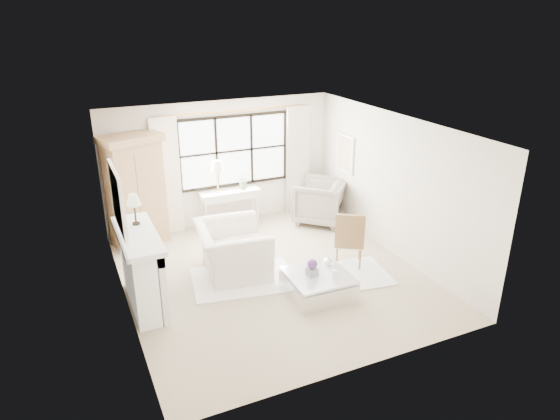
{
  "coord_description": "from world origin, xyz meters",
  "views": [
    {
      "loc": [
        -3.13,
        -7.2,
        4.41
      ],
      "look_at": [
        0.24,
        0.2,
        1.15
      ],
      "focal_mm": 32.0,
      "sensor_mm": 36.0,
      "label": 1
    }
  ],
  "objects_px": {
    "armoire": "(135,190)",
    "club_armchair": "(232,250)",
    "console_table": "(230,207)",
    "coffee_table": "(318,285)"
  },
  "relations": [
    {
      "from": "club_armchair",
      "to": "console_table",
      "type": "bearing_deg",
      "value": -10.99
    },
    {
      "from": "console_table",
      "to": "club_armchair",
      "type": "distance_m",
      "value": 2.18
    },
    {
      "from": "armoire",
      "to": "club_armchair",
      "type": "distance_m",
      "value": 2.44
    },
    {
      "from": "armoire",
      "to": "coffee_table",
      "type": "xyz_separation_m",
      "value": [
        2.33,
        -3.26,
        -0.96
      ]
    },
    {
      "from": "console_table",
      "to": "coffee_table",
      "type": "distance_m",
      "value": 3.42
    },
    {
      "from": "console_table",
      "to": "armoire",
      "type": "bearing_deg",
      "value": -175.91
    },
    {
      "from": "console_table",
      "to": "coffee_table",
      "type": "xyz_separation_m",
      "value": [
        0.36,
        -3.39,
        -0.22
      ]
    },
    {
      "from": "coffee_table",
      "to": "console_table",
      "type": "bearing_deg",
      "value": 97.7
    },
    {
      "from": "club_armchair",
      "to": "coffee_table",
      "type": "distance_m",
      "value": 1.69
    },
    {
      "from": "club_armchair",
      "to": "coffee_table",
      "type": "bearing_deg",
      "value": -134.97
    }
  ]
}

